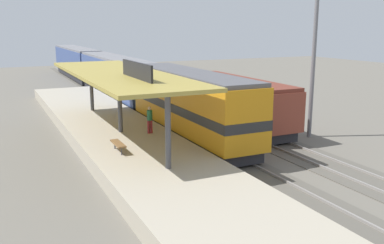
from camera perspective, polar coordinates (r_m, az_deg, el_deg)
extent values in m
plane|color=#666056|center=(30.66, 2.62, -1.64)|extent=(120.00, 120.00, 0.00)
cube|color=#565249|center=(29.80, -0.78, -2.01)|extent=(3.20, 110.00, 0.04)
cube|color=gray|center=(29.50, -2.05, -2.04)|extent=(0.10, 110.00, 0.16)
cube|color=gray|center=(30.08, 0.47, -1.75)|extent=(0.10, 110.00, 0.16)
cube|color=#565249|center=(31.93, 6.75, -1.10)|extent=(3.20, 110.00, 0.04)
cube|color=gray|center=(31.55, 5.64, -1.13)|extent=(0.10, 110.00, 0.16)
cube|color=gray|center=(32.30, 7.83, -0.86)|extent=(0.10, 110.00, 0.16)
cube|color=#A89E89|center=(28.15, -9.33, -2.15)|extent=(6.00, 44.00, 0.90)
cylinder|color=#47474C|center=(20.25, -3.19, -1.24)|extent=(0.28, 0.28, 3.60)
cylinder|color=#47474C|center=(27.67, -9.49, 2.36)|extent=(0.28, 0.28, 3.60)
cylinder|color=#47474C|center=(35.34, -13.11, 4.41)|extent=(0.28, 0.28, 3.60)
cube|color=#A38E3D|center=(27.40, -9.64, 6.27)|extent=(5.20, 18.00, 0.20)
cube|color=black|center=(23.91, -7.29, 6.77)|extent=(0.12, 4.80, 0.90)
cylinder|color=#333338|center=(22.99, -9.25, -3.81)|extent=(0.07, 0.07, 0.42)
cylinder|color=#333338|center=(24.19, -10.12, -3.01)|extent=(0.07, 0.07, 0.42)
cube|color=brown|center=(23.52, -9.72, -2.81)|extent=(0.44, 1.70, 0.08)
cube|color=#28282D|center=(29.11, -0.25, -1.36)|extent=(2.60, 13.60, 0.70)
cube|color=orange|center=(28.67, -0.25, 2.71)|extent=(2.90, 14.40, 3.50)
cube|color=#515156|center=(28.41, -0.26, 6.43)|extent=(2.78, 14.11, 0.24)
cube|color=#282828|center=(28.72, -0.25, 2.20)|extent=(2.93, 14.43, 0.56)
cube|color=#28282D|center=(45.74, -9.90, 3.59)|extent=(2.60, 19.20, 0.70)
cube|color=#384C84|center=(45.47, -10.00, 6.08)|extent=(2.90, 20.00, 3.30)
cube|color=slate|center=(45.31, -10.08, 8.30)|extent=(2.78, 19.60, 0.24)
cube|color=#28282D|center=(65.85, -14.84, 6.07)|extent=(2.60, 19.20, 0.70)
cube|color=#384C84|center=(65.67, -14.94, 7.81)|extent=(2.90, 20.00, 3.30)
cube|color=slate|center=(65.56, -15.03, 9.35)|extent=(2.78, 19.60, 0.24)
cube|color=#28282D|center=(32.61, 5.88, 0.10)|extent=(2.50, 11.20, 0.70)
cube|color=brown|center=(32.30, 5.94, 2.96)|extent=(2.80, 12.00, 2.60)
cube|color=maroon|center=(32.09, 6.00, 5.46)|extent=(2.69, 11.76, 0.24)
cylinder|color=slate|center=(30.25, 15.74, 8.28)|extent=(0.28, 0.28, 11.00)
cylinder|color=maroon|center=(27.26, -5.74, -0.64)|extent=(0.16, 0.16, 0.84)
cylinder|color=maroon|center=(27.32, -5.39, -0.61)|extent=(0.16, 0.16, 0.84)
cylinder|color=#23603D|center=(27.13, -5.60, 0.90)|extent=(0.34, 0.34, 0.64)
sphere|color=tan|center=(27.05, -5.62, 1.80)|extent=(0.23, 0.23, 0.23)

